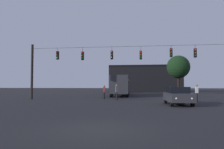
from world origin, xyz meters
The scene contains 10 objects.
ground_plane centered at (0.00, 24.50, 0.00)m, with size 168.00×168.00×0.00m, color black.
overhead_signal_span centered at (0.00, 16.18, 3.95)m, with size 22.28×0.44×6.46m.
city_bus centered at (-1.33, 25.57, 1.87)m, with size 2.87×11.08×3.00m.
car_near_right centered at (4.80, 11.00, 0.80)m, with size 2.03×4.41×1.52m.
car_far_left centered at (-2.29, 36.82, 0.80)m, with size 2.14×4.45×1.52m.
pedestrian_crossing_left centered at (-2.63, 17.76, 0.93)m, with size 0.25×0.37×1.65m.
pedestrian_crossing_center centered at (-0.95, 16.04, 0.98)m, with size 0.34×0.42×1.73m.
pedestrian_crossing_right centered at (7.30, 14.85, 1.00)m, with size 0.25×0.36×1.75m.
corner_building centered at (2.83, 47.49, 3.16)m, with size 16.95×10.40×6.31m.
tree_left_silhouette centered at (8.70, 33.78, 5.00)m, with size 4.27×4.27×7.17m.
Camera 1 is at (1.68, -8.17, 1.68)m, focal length 35.20 mm.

